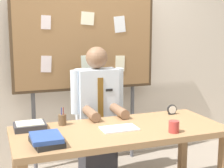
{
  "coord_description": "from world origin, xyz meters",
  "views": [
    {
      "loc": [
        -1.0,
        -2.51,
        1.59
      ],
      "look_at": [
        0.0,
        0.19,
        1.09
      ],
      "focal_mm": 53.33,
      "sensor_mm": 36.0,
      "label": 1
    }
  ],
  "objects_px": {
    "book_stack": "(46,140)",
    "pen_holder": "(62,120)",
    "desk": "(120,138)",
    "coffee_mug": "(174,127)",
    "bulletin_board": "(86,44)",
    "person": "(98,119)",
    "desk_clock": "(172,110)",
    "paper_tray": "(30,126)",
    "open_notebook": "(119,128)"
  },
  "relations": [
    {
      "from": "person",
      "to": "desk",
      "type": "bearing_deg",
      "value": -90.0
    },
    {
      "from": "book_stack",
      "to": "desk_clock",
      "type": "xyz_separation_m",
      "value": [
        1.29,
        0.42,
        0.01
      ]
    },
    {
      "from": "desk",
      "to": "bulletin_board",
      "type": "height_order",
      "value": "bulletin_board"
    },
    {
      "from": "person",
      "to": "bulletin_board",
      "type": "height_order",
      "value": "bulletin_board"
    },
    {
      "from": "book_stack",
      "to": "coffee_mug",
      "type": "height_order",
      "value": "coffee_mug"
    },
    {
      "from": "bulletin_board",
      "to": "coffee_mug",
      "type": "height_order",
      "value": "bulletin_board"
    },
    {
      "from": "bulletin_board",
      "to": "book_stack",
      "type": "bearing_deg",
      "value": -118.21
    },
    {
      "from": "coffee_mug",
      "to": "desk",
      "type": "bearing_deg",
      "value": 145.67
    },
    {
      "from": "open_notebook",
      "to": "pen_holder",
      "type": "relative_size",
      "value": 1.9
    },
    {
      "from": "person",
      "to": "book_stack",
      "type": "relative_size",
      "value": 4.62
    },
    {
      "from": "book_stack",
      "to": "open_notebook",
      "type": "height_order",
      "value": "book_stack"
    },
    {
      "from": "desk_clock",
      "to": "pen_holder",
      "type": "xyz_separation_m",
      "value": [
        -1.08,
        0.02,
        0.01
      ]
    },
    {
      "from": "book_stack",
      "to": "pen_holder",
      "type": "xyz_separation_m",
      "value": [
        0.21,
        0.44,
        0.01
      ]
    },
    {
      "from": "desk",
      "to": "bulletin_board",
      "type": "bearing_deg",
      "value": 90.0
    },
    {
      "from": "desk",
      "to": "desk_clock",
      "type": "relative_size",
      "value": 18.42
    },
    {
      "from": "bulletin_board",
      "to": "paper_tray",
      "type": "relative_size",
      "value": 7.5
    },
    {
      "from": "desk",
      "to": "coffee_mug",
      "type": "bearing_deg",
      "value": -34.33
    },
    {
      "from": "desk",
      "to": "coffee_mug",
      "type": "relative_size",
      "value": 18.48
    },
    {
      "from": "person",
      "to": "desk_clock",
      "type": "relative_size",
      "value": 14.3
    },
    {
      "from": "desk",
      "to": "paper_tray",
      "type": "xyz_separation_m",
      "value": [
        -0.71,
        0.24,
        0.11
      ]
    },
    {
      "from": "open_notebook",
      "to": "desk_clock",
      "type": "relative_size",
      "value": 3.14
    },
    {
      "from": "book_stack",
      "to": "open_notebook",
      "type": "relative_size",
      "value": 0.99
    },
    {
      "from": "book_stack",
      "to": "pen_holder",
      "type": "height_order",
      "value": "pen_holder"
    },
    {
      "from": "desk",
      "to": "person",
      "type": "bearing_deg",
      "value": 90.0
    },
    {
      "from": "paper_tray",
      "to": "desk_clock",
      "type": "bearing_deg",
      "value": 0.22
    },
    {
      "from": "bulletin_board",
      "to": "book_stack",
      "type": "xyz_separation_m",
      "value": [
        -0.64,
        -1.2,
        -0.62
      ]
    },
    {
      "from": "bulletin_board",
      "to": "coffee_mug",
      "type": "bearing_deg",
      "value": -73.76
    },
    {
      "from": "book_stack",
      "to": "paper_tray",
      "type": "height_order",
      "value": "book_stack"
    },
    {
      "from": "bulletin_board",
      "to": "pen_holder",
      "type": "bearing_deg",
      "value": -119.74
    },
    {
      "from": "book_stack",
      "to": "bulletin_board",
      "type": "bearing_deg",
      "value": 61.79
    },
    {
      "from": "pen_holder",
      "to": "paper_tray",
      "type": "distance_m",
      "value": 0.28
    },
    {
      "from": "desk_clock",
      "to": "paper_tray",
      "type": "distance_m",
      "value": 1.36
    },
    {
      "from": "book_stack",
      "to": "coffee_mug",
      "type": "relative_size",
      "value": 3.1
    },
    {
      "from": "desk",
      "to": "bulletin_board",
      "type": "distance_m",
      "value": 1.27
    },
    {
      "from": "coffee_mug",
      "to": "desk_clock",
      "type": "bearing_deg",
      "value": 61.11
    },
    {
      "from": "person",
      "to": "desk_clock",
      "type": "distance_m",
      "value": 0.76
    },
    {
      "from": "open_notebook",
      "to": "desk_clock",
      "type": "distance_m",
      "value": 0.71
    },
    {
      "from": "book_stack",
      "to": "pen_holder",
      "type": "relative_size",
      "value": 1.88
    },
    {
      "from": "bulletin_board",
      "to": "desk",
      "type": "bearing_deg",
      "value": -90.0
    },
    {
      "from": "person",
      "to": "pen_holder",
      "type": "relative_size",
      "value": 8.68
    },
    {
      "from": "paper_tray",
      "to": "bulletin_board",
      "type": "bearing_deg",
      "value": 47.66
    },
    {
      "from": "desk",
      "to": "coffee_mug",
      "type": "height_order",
      "value": "coffee_mug"
    },
    {
      "from": "bulletin_board",
      "to": "paper_tray",
      "type": "bearing_deg",
      "value": -132.34
    },
    {
      "from": "person",
      "to": "pen_holder",
      "type": "height_order",
      "value": "person"
    },
    {
      "from": "bulletin_board",
      "to": "pen_holder",
      "type": "distance_m",
      "value": 1.07
    },
    {
      "from": "bulletin_board",
      "to": "pen_holder",
      "type": "relative_size",
      "value": 12.19
    },
    {
      "from": "coffee_mug",
      "to": "pen_holder",
      "type": "xyz_separation_m",
      "value": [
        -0.81,
        0.52,
        0.0
      ]
    },
    {
      "from": "coffee_mug",
      "to": "paper_tray",
      "type": "height_order",
      "value": "coffee_mug"
    },
    {
      "from": "person",
      "to": "paper_tray",
      "type": "relative_size",
      "value": 5.34
    },
    {
      "from": "desk",
      "to": "pen_holder",
      "type": "bearing_deg",
      "value": 148.86
    }
  ]
}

